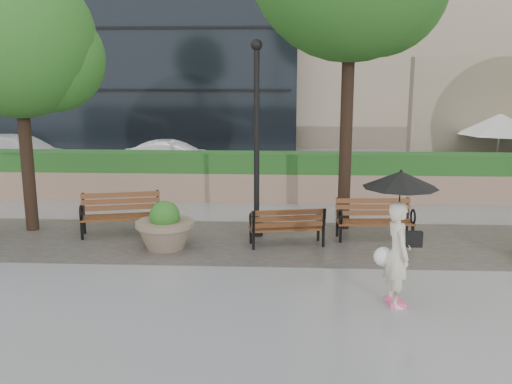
{
  "coord_description": "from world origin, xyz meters",
  "views": [
    {
      "loc": [
        0.48,
        -8.66,
        3.6
      ],
      "look_at": [
        -0.1,
        2.95,
        1.1
      ],
      "focal_mm": 40.0,
      "sensor_mm": 36.0,
      "label": 1
    }
  ],
  "objects_px": {
    "planter_left": "(165,230)",
    "car_right": "(173,159)",
    "bench_3": "(374,228)",
    "lamppost": "(257,152)",
    "pedestrian": "(399,225)",
    "car_left": "(19,156)",
    "bench_2": "(287,234)",
    "bench_1": "(121,223)"
  },
  "relations": [
    {
      "from": "lamppost",
      "to": "car_left",
      "type": "relative_size",
      "value": 0.86
    },
    {
      "from": "bench_3",
      "to": "pedestrian",
      "type": "bearing_deg",
      "value": -97.17
    },
    {
      "from": "lamppost",
      "to": "bench_2",
      "type": "bearing_deg",
      "value": -46.09
    },
    {
      "from": "bench_2",
      "to": "planter_left",
      "type": "distance_m",
      "value": 2.51
    },
    {
      "from": "planter_left",
      "to": "car_right",
      "type": "distance_m",
      "value": 8.26
    },
    {
      "from": "lamppost",
      "to": "pedestrian",
      "type": "xyz_separation_m",
      "value": [
        2.35,
        -3.63,
        -0.58
      ]
    },
    {
      "from": "bench_3",
      "to": "car_left",
      "type": "xyz_separation_m",
      "value": [
        -11.05,
        7.0,
        0.45
      ]
    },
    {
      "from": "car_left",
      "to": "bench_2",
      "type": "bearing_deg",
      "value": -120.97
    },
    {
      "from": "bench_1",
      "to": "bench_2",
      "type": "xyz_separation_m",
      "value": [
        3.66,
        -0.6,
        -0.03
      ]
    },
    {
      "from": "planter_left",
      "to": "car_left",
      "type": "distance_m",
      "value": 10.32
    },
    {
      "from": "bench_2",
      "to": "bench_3",
      "type": "relative_size",
      "value": 0.98
    },
    {
      "from": "bench_1",
      "to": "pedestrian",
      "type": "xyz_separation_m",
      "value": [
        5.34,
        -3.55,
        1.01
      ]
    },
    {
      "from": "bench_1",
      "to": "lamppost",
      "type": "distance_m",
      "value": 3.39
    },
    {
      "from": "bench_1",
      "to": "planter_left",
      "type": "bearing_deg",
      "value": -51.37
    },
    {
      "from": "car_left",
      "to": "pedestrian",
      "type": "distance_m",
      "value": 15.09
    },
    {
      "from": "bench_3",
      "to": "car_left",
      "type": "bearing_deg",
      "value": 143.85
    },
    {
      "from": "car_left",
      "to": "bench_3",
      "type": "bearing_deg",
      "value": -113.91
    },
    {
      "from": "bench_3",
      "to": "car_right",
      "type": "distance_m",
      "value": 9.3
    },
    {
      "from": "planter_left",
      "to": "car_right",
      "type": "bearing_deg",
      "value": 99.81
    },
    {
      "from": "lamppost",
      "to": "pedestrian",
      "type": "bearing_deg",
      "value": -57.16
    },
    {
      "from": "bench_2",
      "to": "lamppost",
      "type": "xyz_separation_m",
      "value": [
        -0.66,
        0.69,
        1.62
      ]
    },
    {
      "from": "bench_2",
      "to": "car_right",
      "type": "bearing_deg",
      "value": -74.35
    },
    {
      "from": "bench_3",
      "to": "planter_left",
      "type": "distance_m",
      "value": 4.46
    },
    {
      "from": "bench_1",
      "to": "pedestrian",
      "type": "bearing_deg",
      "value": -46.84
    },
    {
      "from": "bench_1",
      "to": "bench_2",
      "type": "distance_m",
      "value": 3.71
    },
    {
      "from": "bench_3",
      "to": "car_right",
      "type": "height_order",
      "value": "car_right"
    },
    {
      "from": "planter_left",
      "to": "lamppost",
      "type": "xyz_separation_m",
      "value": [
        1.82,
        1.01,
        1.47
      ]
    },
    {
      "from": "pedestrian",
      "to": "lamppost",
      "type": "bearing_deg",
      "value": 25.04
    },
    {
      "from": "planter_left",
      "to": "pedestrian",
      "type": "height_order",
      "value": "pedestrian"
    },
    {
      "from": "lamppost",
      "to": "pedestrian",
      "type": "height_order",
      "value": "lamppost"
    },
    {
      "from": "planter_left",
      "to": "pedestrian",
      "type": "distance_m",
      "value": 5.0
    },
    {
      "from": "lamppost",
      "to": "car_left",
      "type": "xyz_separation_m",
      "value": [
        -8.51,
        6.84,
        -1.15
      ]
    },
    {
      "from": "bench_2",
      "to": "pedestrian",
      "type": "xyz_separation_m",
      "value": [
        1.68,
        -2.95,
        1.04
      ]
    },
    {
      "from": "lamppost",
      "to": "bench_1",
      "type": "bearing_deg",
      "value": -178.3
    },
    {
      "from": "bench_2",
      "to": "bench_3",
      "type": "bearing_deg",
      "value": -175.01
    },
    {
      "from": "bench_1",
      "to": "lamppost",
      "type": "xyz_separation_m",
      "value": [
        3.0,
        0.09,
        1.59
      ]
    },
    {
      "from": "bench_1",
      "to": "bench_3",
      "type": "xyz_separation_m",
      "value": [
        5.55,
        -0.07,
        -0.02
      ]
    },
    {
      "from": "bench_1",
      "to": "car_right",
      "type": "distance_m",
      "value": 7.22
    },
    {
      "from": "lamppost",
      "to": "car_left",
      "type": "height_order",
      "value": "lamppost"
    },
    {
      "from": "car_left",
      "to": "pedestrian",
      "type": "xyz_separation_m",
      "value": [
        10.85,
        -10.47,
        0.57
      ]
    },
    {
      "from": "planter_left",
      "to": "car_left",
      "type": "bearing_deg",
      "value": 130.41
    },
    {
      "from": "bench_1",
      "to": "car_right",
      "type": "bearing_deg",
      "value": 78.53
    }
  ]
}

